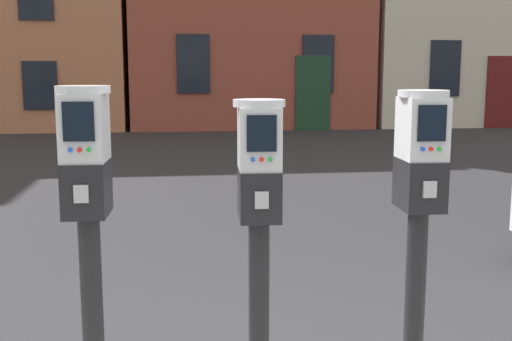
{
  "coord_description": "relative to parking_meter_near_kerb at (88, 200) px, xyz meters",
  "views": [
    {
      "loc": [
        -0.53,
        -2.91,
        1.68
      ],
      "look_at": [
        -0.18,
        -0.23,
        1.25
      ],
      "focal_mm": 44.33,
      "sensor_mm": 36.0,
      "label": 1
    }
  ],
  "objects": [
    {
      "name": "parking_meter_near_kerb",
      "position": [
        0.0,
        0.0,
        0.0
      ],
      "size": [
        0.23,
        0.26,
        1.48
      ],
      "rotation": [
        0.0,
        0.0,
        -1.62
      ],
      "color": "black",
      "rests_on": "sidewalk_slab"
    },
    {
      "name": "parking_meter_end_of_row",
      "position": [
        1.41,
        -0.0,
        -0.02
      ],
      "size": [
        0.23,
        0.26,
        1.46
      ],
      "rotation": [
        0.0,
        0.0,
        -1.62
      ],
      "color": "black",
      "rests_on": "sidewalk_slab"
    },
    {
      "name": "parking_meter_twin_adjacent",
      "position": [
        0.7,
        -0.0,
        -0.04
      ],
      "size": [
        0.23,
        0.26,
        1.42
      ],
      "rotation": [
        0.0,
        0.0,
        -1.62
      ],
      "color": "black",
      "rests_on": "sidewalk_slab"
    }
  ]
}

